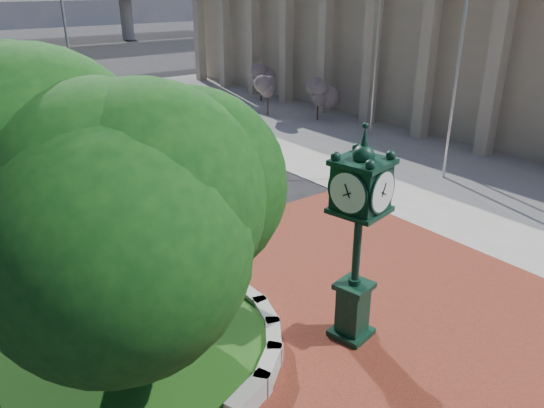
# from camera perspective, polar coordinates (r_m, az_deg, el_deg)

# --- Properties ---
(ground) EXTENTS (200.00, 200.00, 0.00)m
(ground) POSITION_cam_1_polar(r_m,az_deg,el_deg) (15.54, 3.02, -8.82)
(ground) COLOR black
(ground) RESTS_ON ground
(plaza) EXTENTS (12.00, 12.00, 0.04)m
(plaza) POSITION_cam_1_polar(r_m,az_deg,el_deg) (14.90, 5.55, -10.33)
(plaza) COLOR maroon
(plaza) RESTS_ON ground
(sidewalk) EXTENTS (20.00, 50.00, 0.04)m
(sidewalk) POSITION_cam_1_polar(r_m,az_deg,el_deg) (32.78, 13.27, 7.86)
(sidewalk) COLOR #9E9B93
(sidewalk) RESTS_ON ground
(planter_wall) EXTENTS (2.96, 6.77, 0.54)m
(planter_wall) POSITION_cam_1_polar(r_m,az_deg,el_deg) (14.05, -5.59, -11.37)
(planter_wall) COLOR #9E9B93
(planter_wall) RESTS_ON ground
(grass_bed) EXTENTS (6.10, 6.10, 0.40)m
(grass_bed) POSITION_cam_1_polar(r_m,az_deg,el_deg) (13.29, -14.25, -14.71)
(grass_bed) COLOR #184915
(grass_bed) RESTS_ON ground
(civic_building) EXTENTS (17.35, 44.00, 8.60)m
(civic_building) POSITION_cam_1_polar(r_m,az_deg,el_deg) (39.24, 19.01, 16.06)
(civic_building) COLOR tan
(civic_building) RESTS_ON ground
(tree_planter) EXTENTS (5.20, 5.20, 6.33)m
(tree_planter) POSITION_cam_1_polar(r_m,az_deg,el_deg) (11.53, -15.92, -0.62)
(tree_planter) COLOR #38281C
(tree_planter) RESTS_ON ground
(post_clock) EXTENTS (1.28, 1.28, 5.32)m
(post_clock) POSITION_cam_1_polar(r_m,az_deg,el_deg) (12.24, 9.25, -2.72)
(post_clock) COLOR black
(post_clock) RESTS_ON ground
(parked_car) EXTENTS (2.80, 5.01, 1.61)m
(parked_car) POSITION_cam_1_polar(r_m,az_deg,el_deg) (50.16, -23.25, 12.61)
(parked_car) COLOR maroon
(parked_car) RESTS_ON ground
(flagpole_a) EXTENTS (1.72, 0.29, 11.04)m
(flagpole_a) POSITION_cam_1_polar(r_m,az_deg,el_deg) (23.82, 19.62, 15.58)
(flagpole_a) COLOR silver
(flagpole_a) RESTS_ON ground
(flagpole_b) EXTENTS (1.56, 0.80, 10.68)m
(flagpole_b) POSITION_cam_1_polar(r_m,az_deg,el_deg) (30.21, 11.29, 17.33)
(flagpole_b) COLOR silver
(flagpole_b) RESTS_ON ground
(street_lamp_near) EXTENTS (2.05, 0.93, 9.53)m
(street_lamp_near) POSITION_cam_1_polar(r_m,az_deg,el_deg) (35.47, -21.04, 17.26)
(street_lamp_near) COLOR slate
(street_lamp_near) RESTS_ON ground
(shrub_near) EXTENTS (1.20, 1.20, 2.20)m
(shrub_near) POSITION_cam_1_polar(r_m,az_deg,el_deg) (33.91, 4.98, 11.59)
(shrub_near) COLOR #38281C
(shrub_near) RESTS_ON ground
(shrub_mid) EXTENTS (1.20, 1.20, 2.20)m
(shrub_mid) POSITION_cam_1_polar(r_m,az_deg,el_deg) (35.01, -0.47, 12.03)
(shrub_mid) COLOR #38281C
(shrub_mid) RESTS_ON ground
(shrub_far) EXTENTS (1.20, 1.20, 2.20)m
(shrub_far) POSITION_cam_1_polar(r_m,az_deg,el_deg) (39.42, -1.20, 13.24)
(shrub_far) COLOR #38281C
(shrub_far) RESTS_ON ground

